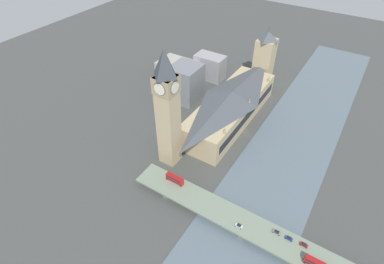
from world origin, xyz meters
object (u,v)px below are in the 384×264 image
(double_decker_bus_mid, at_px, (317,264))
(car_southbound_mid, at_px, (239,226))
(clock_tower, at_px, (168,108))
(car_southbound_lead, at_px, (289,238))
(double_decker_bus_lead, at_px, (175,179))
(car_northbound_tail, at_px, (304,245))
(parliament_hall, at_px, (231,106))
(road_bridge, at_px, (246,225))
(victoria_tower, at_px, (264,60))
(car_northbound_mid, at_px, (277,232))

(double_decker_bus_mid, bearing_deg, car_southbound_mid, -0.13)
(clock_tower, distance_m, car_southbound_lead, 94.23)
(double_decker_bus_lead, distance_m, double_decker_bus_mid, 84.61)
(car_northbound_tail, bearing_deg, parliament_hall, -44.03)
(double_decker_bus_lead, xyz_separation_m, car_southbound_lead, (-69.13, -0.04, -1.99))
(car_northbound_tail, bearing_deg, car_southbound_lead, 4.29)
(road_bridge, relative_size, car_southbound_lead, 35.84)
(road_bridge, height_order, double_decker_bus_mid, double_decker_bus_mid)
(parliament_hall, height_order, car_northbound_tail, parliament_hall)
(road_bridge, xyz_separation_m, car_southbound_lead, (-21.35, -3.38, 1.63))
(victoria_tower, relative_size, car_southbound_lead, 13.81)
(double_decker_bus_lead, relative_size, car_southbound_lead, 3.01)
(parliament_hall, xyz_separation_m, car_southbound_lead, (-71.39, 76.60, -7.03))
(victoria_tower, height_order, double_decker_bus_lead, victoria_tower)
(car_northbound_tail, bearing_deg, double_decker_bus_lead, 0.44)
(road_bridge, bearing_deg, double_decker_bus_mid, 174.44)
(clock_tower, relative_size, double_decker_bus_mid, 6.56)
(double_decker_bus_mid, relative_size, car_southbound_lead, 3.10)
(victoria_tower, distance_m, car_southbound_lead, 155.74)
(clock_tower, distance_m, car_southbound_mid, 75.09)
(double_decker_bus_mid, xyz_separation_m, car_southbound_lead, (15.20, -6.94, -1.97))
(car_northbound_mid, relative_size, car_northbound_tail, 1.08)
(double_decker_bus_mid, xyz_separation_m, car_northbound_mid, (21.60, -6.88, -1.92))
(victoria_tower, xyz_separation_m, car_northbound_mid, (-65.04, 137.16, -18.77))
(parliament_hall, distance_m, double_decker_bus_mid, 120.42)
(double_decker_bus_lead, relative_size, double_decker_bus_mid, 0.97)
(double_decker_bus_mid, relative_size, car_northbound_tail, 3.10)
(victoria_tower, distance_m, road_bridge, 150.54)
(car_northbound_tail, bearing_deg, car_southbound_mid, 13.24)
(car_southbound_lead, relative_size, car_southbound_mid, 0.97)
(car_northbound_tail, xyz_separation_m, car_southbound_lead, (7.29, 0.55, -0.07))
(clock_tower, relative_size, victoria_tower, 1.47)
(road_bridge, height_order, car_southbound_lead, car_southbound_lead)
(double_decker_bus_lead, xyz_separation_m, double_decker_bus_mid, (-84.32, 6.90, -0.02))
(parliament_hall, distance_m, car_northbound_tail, 109.64)
(car_southbound_lead, distance_m, car_southbound_mid, 25.13)
(car_southbound_mid, bearing_deg, car_northbound_tail, -166.76)
(double_decker_bus_lead, bearing_deg, parliament_hall, -88.31)
(victoria_tower, distance_m, car_southbound_mid, 152.67)
(parliament_hall, height_order, road_bridge, parliament_hall)
(car_southbound_lead, bearing_deg, car_southbound_mid, 15.83)
(car_northbound_tail, bearing_deg, victoria_tower, -60.03)
(double_decker_bus_lead, height_order, car_northbound_tail, double_decker_bus_lead)
(parliament_hall, bearing_deg, road_bridge, 122.03)
(road_bridge, xyz_separation_m, car_northbound_tail, (-28.63, -3.93, 1.70))
(clock_tower, xyz_separation_m, victoria_tower, (-13.69, -119.12, -17.37))
(double_decker_bus_mid, distance_m, car_southbound_lead, 16.82)
(double_decker_bus_mid, xyz_separation_m, car_northbound_tail, (7.91, -7.49, -1.90))
(car_northbound_tail, height_order, car_southbound_lead, car_northbound_tail)
(car_northbound_mid, bearing_deg, parliament_hall, -49.71)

